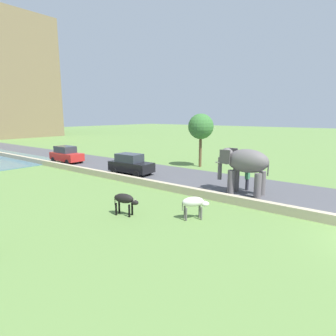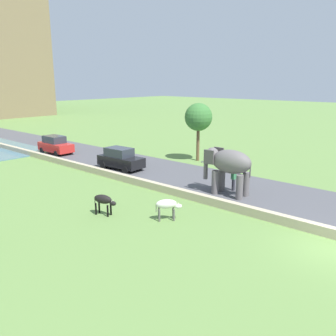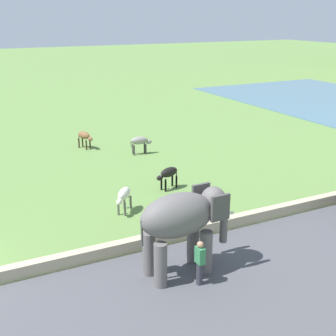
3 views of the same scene
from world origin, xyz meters
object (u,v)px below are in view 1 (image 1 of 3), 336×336
(cow_black, at_px, (125,200))
(car_black, at_px, (131,164))
(person_beside_elephant, at_px, (247,179))
(cow_white, at_px, (194,203))
(elephant, at_px, (244,164))
(car_red, at_px, (66,155))

(cow_black, bearing_deg, car_black, 43.64)
(person_beside_elephant, height_order, cow_white, person_beside_elephant)
(cow_white, bearing_deg, car_black, 60.74)
(person_beside_elephant, height_order, cow_black, person_beside_elephant)
(elephant, relative_size, cow_black, 2.45)
(car_black, bearing_deg, cow_black, -136.36)
(cow_white, bearing_deg, cow_black, 119.04)
(cow_white, bearing_deg, car_red, 74.06)
(car_black, bearing_deg, elephant, -90.03)
(elephant, xyz_separation_m, person_beside_elephant, (0.95, 0.10, -1.16))
(car_black, relative_size, cow_black, 2.87)
(cow_black, bearing_deg, elephant, -23.24)
(cow_black, bearing_deg, person_beside_elephant, -20.24)
(car_black, relative_size, cow_white, 3.24)
(car_black, xyz_separation_m, cow_black, (-7.43, -7.09, -0.06))
(person_beside_elephant, height_order, car_red, car_red)
(car_red, distance_m, cow_black, 18.45)
(cow_white, distance_m, cow_black, 3.55)
(cow_black, bearing_deg, cow_white, -60.96)
(car_red, bearing_deg, car_black, -90.01)
(car_red, height_order, cow_white, car_red)
(elephant, distance_m, car_black, 10.34)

